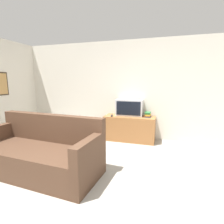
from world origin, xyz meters
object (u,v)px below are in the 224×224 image
Objects in this scene: tv_stand at (129,128)px; remote_on_stand at (112,116)px; television at (129,108)px; book_stack at (148,115)px; couch at (40,154)px.

remote_on_stand is at bearing -166.47° from tv_stand.
book_stack is at bearing -3.63° from television.
tv_stand is 2.34m from couch.
book_stack is (0.46, 0.06, 0.38)m from tv_stand.
couch is (-1.14, -2.05, -0.01)m from tv_stand.
television is 0.51m from book_stack.
book_stack is at bearing 7.51° from tv_stand.
tv_stand is at bearing -72.74° from television.
remote_on_stand is (-0.42, -0.20, -0.20)m from television.
tv_stand is 0.55m from television.
television is 2.47m from couch.
tv_stand is 6.91× the size of remote_on_stand.
television is 0.32× the size of couch.
television is at bearing 66.27° from couch.
book_stack is 1.16× the size of remote_on_stand.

